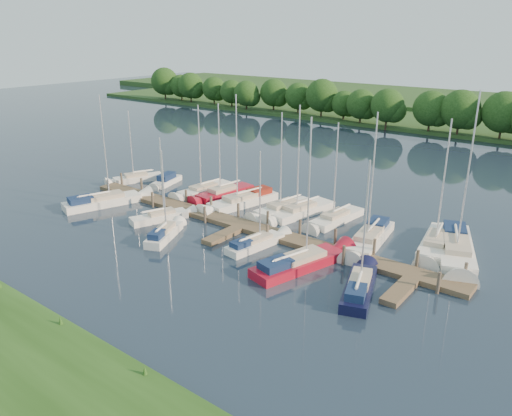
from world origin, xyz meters
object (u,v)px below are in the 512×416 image
Objects in this scene: sailboat_n_5 at (282,210)px; dock at (239,228)px; motorboat at (166,182)px; sailboat_n_0 at (136,179)px; sailboat_s_2 at (165,234)px.

dock is at bearing 95.21° from sailboat_n_5.
dock is 7.72× the size of motorboat.
dock is 4.58× the size of sailboat_n_0.
sailboat_n_5 reaches higher than motorboat.
sailboat_s_2 reaches higher than motorboat.
sailboat_s_2 is (-4.51, -11.28, 0.05)m from sailboat_n_5.
sailboat_n_5 is 1.28× the size of sailboat_s_2.
sailboat_n_5 reaches higher than dock.
dock is at bearing 145.42° from motorboat.
motorboat is 16.05m from sailboat_s_2.
sailboat_n_0 reaches higher than motorboat.
motorboat is (-15.60, 5.63, 0.13)m from dock.
sailboat_n_0 is 3.98m from motorboat.
sailboat_s_2 reaches higher than dock.
sailboat_n_0 is 1.09× the size of sailboat_s_2.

